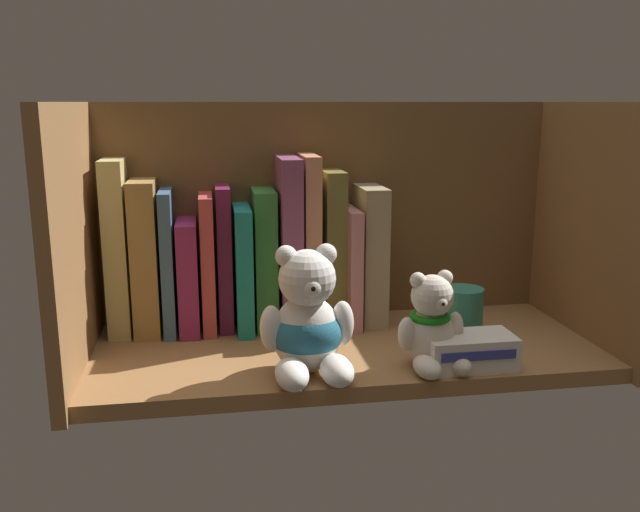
{
  "coord_description": "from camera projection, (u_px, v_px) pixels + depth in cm",
  "views": [
    {
      "loc": [
        -17.35,
        -83.54,
        33.49
      ],
      "look_at": [
        -3.43,
        0.0,
        14.24
      ],
      "focal_mm": 38.11,
      "sensor_mm": 36.0,
      "label": 1
    }
  ],
  "objects": [
    {
      "name": "shelf_board",
      "position": [
        345.0,
        352.0,
        0.9
      ],
      "size": [
        65.51,
        27.44,
        2.0
      ],
      "primitive_type": "cube",
      "color": "olive",
      "rests_on": "ground"
    },
    {
      "name": "shelf_back_panel",
      "position": [
        327.0,
        218.0,
        1.01
      ],
      "size": [
        67.91,
        1.2,
        33.5
      ],
      "primitive_type": "cube",
      "color": "brown",
      "rests_on": "ground"
    },
    {
      "name": "shelf_side_panel_left",
      "position": [
        73.0,
        245.0,
        0.81
      ],
      "size": [
        1.6,
        29.84,
        33.5
      ],
      "primitive_type": "cube",
      "color": "olive",
      "rests_on": "ground"
    },
    {
      "name": "shelf_side_panel_right",
      "position": [
        588.0,
        228.0,
        0.92
      ],
      "size": [
        1.6,
        29.84,
        33.5
      ],
      "primitive_type": "cube",
      "color": "olive",
      "rests_on": "ground"
    },
    {
      "name": "book_0",
      "position": [
        118.0,
        247.0,
        0.93
      ],
      "size": [
        3.0,
        9.13,
        24.1
      ],
      "primitive_type": "cube",
      "color": "tan",
      "rests_on": "shelf_board"
    },
    {
      "name": "book_1",
      "position": [
        146.0,
        256.0,
        0.94
      ],
      "size": [
        3.52,
        10.75,
        21.3
      ],
      "primitive_type": "cube",
      "color": "olive",
      "rests_on": "shelf_board"
    },
    {
      "name": "book_2",
      "position": [
        169.0,
        260.0,
        0.95
      ],
      "size": [
        1.63,
        11.71,
        19.9
      ],
      "primitive_type": "cube",
      "color": "#3B5975",
      "rests_on": "shelf_board"
    },
    {
      "name": "book_3",
      "position": [
        189.0,
        274.0,
        0.95
      ],
      "size": [
        2.81,
        12.29,
        15.71
      ],
      "primitive_type": "cube",
      "rotation": [
        0.0,
        -0.0,
        0.0
      ],
      "color": "#812250",
      "rests_on": "shelf_board"
    },
    {
      "name": "book_4",
      "position": [
        208.0,
        261.0,
        0.96
      ],
      "size": [
        1.82,
        11.4,
        19.16
      ],
      "primitive_type": "cube",
      "color": "#B93F3F",
      "rests_on": "shelf_board"
    },
    {
      "name": "book_5",
      "position": [
        224.0,
        257.0,
        0.96
      ],
      "size": [
        1.94,
        9.32,
        20.23
      ],
      "primitive_type": "cube",
      "color": "maroon",
      "rests_on": "shelf_board"
    },
    {
      "name": "book_6",
      "position": [
        242.0,
        266.0,
        0.97
      ],
      "size": [
        2.26,
        14.22,
        17.48
      ],
      "primitive_type": "cube",
      "color": "#17786C",
      "rests_on": "shelf_board"
    },
    {
      "name": "book_7",
      "position": [
        264.0,
        257.0,
        0.97
      ],
      "size": [
        3.05,
        10.74,
        19.67
      ],
      "primitive_type": "cube",
      "color": "#2F752D",
      "rests_on": "shelf_board"
    },
    {
      "name": "book_8",
      "position": [
        287.0,
        241.0,
        0.97
      ],
      "size": [
        2.81,
        14.45,
        24.19
      ],
      "primitive_type": "cube",
      "color": "#793C59",
      "rests_on": "shelf_board"
    },
    {
      "name": "book_9",
      "position": [
        308.0,
        240.0,
        0.97
      ],
      "size": [
        2.21,
        12.15,
        24.41
      ],
      "primitive_type": "cube",
      "color": "tan",
      "rests_on": "shelf_board"
    },
    {
      "name": "book_10",
      "position": [
        328.0,
        247.0,
        0.98
      ],
      "size": [
        2.9,
        9.7,
        22.14
      ],
      "primitive_type": "cube",
      "color": "brown",
      "rests_on": "shelf_board"
    },
    {
      "name": "book_11",
      "position": [
        347.0,
        264.0,
        0.99
      ],
      "size": [
        1.8,
        14.1,
        16.94
      ],
      "primitive_type": "cube",
      "color": "#AF6A6A",
      "rests_on": "shelf_board"
    },
    {
      "name": "book_12",
      "position": [
        368.0,
        253.0,
        0.99
      ],
      "size": [
        3.51,
        12.0,
        19.85
      ],
      "primitive_type": "cube",
      "color": "#98815E",
      "rests_on": "shelf_board"
    },
    {
      "name": "teddy_bear_larger",
      "position": [
        307.0,
        324.0,
        0.79
      ],
      "size": [
        11.35,
        11.86,
        15.53
      ],
      "color": "white",
      "rests_on": "shelf_board"
    },
    {
      "name": "teddy_bear_smaller",
      "position": [
        432.0,
        327.0,
        0.82
      ],
      "size": [
        8.79,
        9.11,
        11.87
      ],
      "color": "beige",
      "rests_on": "shelf_board"
    },
    {
      "name": "pillar_candle",
      "position": [
        462.0,
        312.0,
        0.93
      ],
      "size": [
        5.59,
        5.59,
        6.74
      ],
      "primitive_type": "cylinder",
      "color": "#2D7A66",
      "rests_on": "shelf_board"
    },
    {
      "name": "small_product_box",
      "position": [
        469.0,
        351.0,
        0.82
      ],
      "size": [
        10.79,
        6.11,
        4.05
      ],
      "color": "silver",
      "rests_on": "shelf_board"
    }
  ]
}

